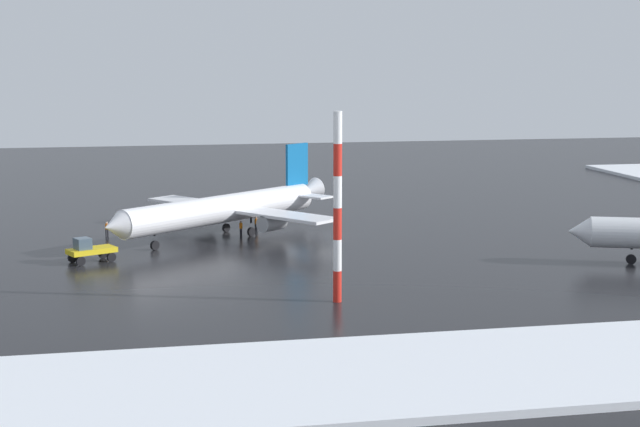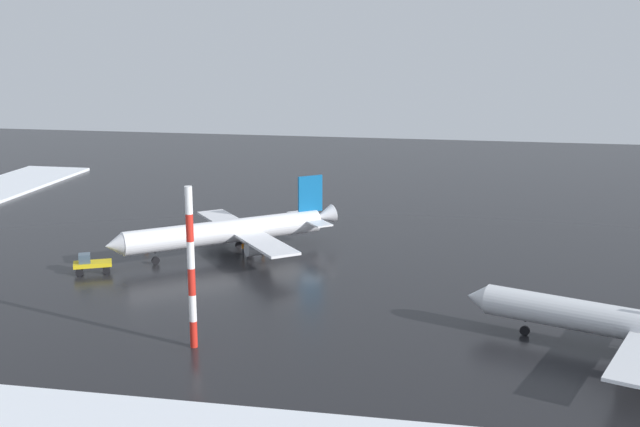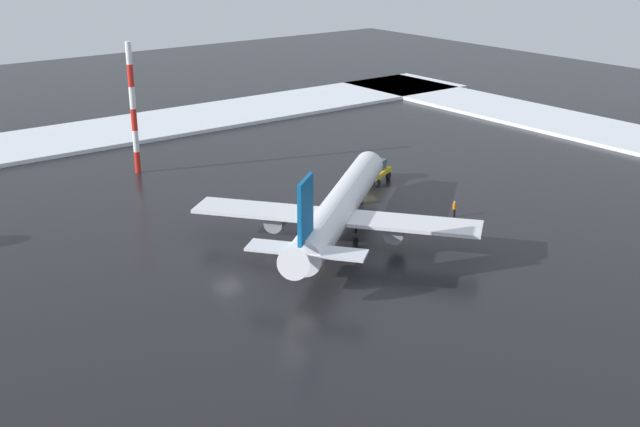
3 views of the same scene
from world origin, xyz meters
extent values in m
plane|color=black|center=(0.00, 0.00, 0.00)|extent=(240.00, 240.00, 0.00)
cube|color=white|center=(0.00, -50.00, 0.26)|extent=(152.00, 16.00, 0.53)
cylinder|color=white|center=(-12.09, 1.10, 3.20)|extent=(23.44, 19.45, 3.11)
cone|color=white|center=(-23.70, -8.09, 3.20)|extent=(3.55, 3.68, 2.95)
cone|color=white|center=(-0.32, 10.40, 3.75)|extent=(4.20, 4.10, 3.02)
cube|color=white|center=(-5.28, -3.08, 2.93)|extent=(10.53, 11.82, 0.33)
cylinder|color=gray|center=(-6.78, -1.93, 2.01)|extent=(3.57, 3.36, 1.83)
cube|color=white|center=(-14.58, 8.68, 2.93)|extent=(10.53, 11.82, 0.33)
cylinder|color=gray|center=(-13.81, 6.96, 2.01)|extent=(3.57, 3.36, 1.83)
cube|color=#0C5999|center=(-2.05, 9.04, 7.13)|extent=(3.07, 2.53, 5.12)
cube|color=white|center=(-0.49, 6.77, 3.57)|extent=(4.59, 4.92, 0.22)
cube|color=white|center=(-3.89, 11.07, 3.57)|extent=(4.59, 4.92, 0.22)
cylinder|color=black|center=(-19.62, -4.86, 1.83)|extent=(0.22, 0.22, 0.64)
cylinder|color=black|center=(-19.62, -4.86, 0.50)|extent=(0.99, 0.87, 1.01)
cylinder|color=black|center=(-8.69, 1.22, 1.83)|extent=(0.22, 0.22, 0.64)
cylinder|color=black|center=(-8.69, 1.22, 0.50)|extent=(0.99, 0.87, 1.01)
cylinder|color=black|center=(-11.18, 4.37, 1.83)|extent=(0.22, 0.22, 0.64)
cylinder|color=black|center=(-11.18, 4.37, 0.50)|extent=(0.99, 0.87, 1.01)
cone|color=silver|center=(21.03, -19.33, 3.10)|extent=(2.99, 3.42, 2.86)
cylinder|color=black|center=(25.75, -21.10, 1.77)|extent=(0.21, 0.21, 0.62)
cylinder|color=black|center=(25.75, -21.10, 0.49)|extent=(1.02, 0.63, 0.97)
cube|color=gold|center=(-25.89, -9.76, 1.15)|extent=(5.10, 3.98, 0.50)
cube|color=#3F5160|center=(-26.71, -10.16, 1.95)|extent=(1.91, 1.96, 1.10)
cylinder|color=black|center=(-26.91, -11.36, 0.45)|extent=(0.95, 0.68, 0.90)
cylinder|color=black|center=(-27.77, -9.57, 0.45)|extent=(0.95, 0.68, 0.90)
cylinder|color=black|center=(-24.01, -9.96, 0.45)|extent=(0.95, 0.68, 0.90)
cylinder|color=black|center=(-24.87, -8.17, 0.45)|extent=(0.95, 0.68, 0.90)
cylinder|color=black|center=(-7.80, 4.24, 0.42)|extent=(0.16, 0.16, 0.85)
cylinder|color=black|center=(-7.64, 4.12, 0.42)|extent=(0.16, 0.16, 0.85)
cylinder|color=orange|center=(-7.72, 4.18, 1.16)|extent=(0.36, 0.36, 0.62)
sphere|color=tan|center=(-7.72, 4.18, 1.59)|extent=(0.24, 0.24, 0.24)
cylinder|color=black|center=(-24.74, 3.99, 0.42)|extent=(0.16, 0.16, 0.85)
cylinder|color=black|center=(-24.55, 4.04, 0.42)|extent=(0.16, 0.16, 0.85)
cylinder|color=orange|center=(-24.65, 4.01, 1.16)|extent=(0.36, 0.36, 0.62)
sphere|color=tan|center=(-24.65, 4.01, 1.59)|extent=(0.24, 0.24, 0.24)
cylinder|color=black|center=(-9.84, 1.76, 0.42)|extent=(0.16, 0.16, 0.85)
cylinder|color=black|center=(-9.74, 1.59, 0.42)|extent=(0.16, 0.16, 0.85)
cylinder|color=orange|center=(-9.79, 1.67, 1.16)|extent=(0.36, 0.36, 0.62)
sphere|color=tan|center=(-9.79, 1.67, 1.59)|extent=(0.24, 0.24, 0.24)
cylinder|color=red|center=(-5.53, -30.03, 1.31)|extent=(0.70, 0.70, 2.62)
cylinder|color=white|center=(-5.53, -30.03, 3.92)|extent=(0.70, 0.70, 2.62)
cylinder|color=red|center=(-5.53, -30.03, 6.54)|extent=(0.70, 0.70, 2.62)
cylinder|color=white|center=(-5.53, -30.03, 9.16)|extent=(0.70, 0.70, 2.62)
cylinder|color=red|center=(-5.53, -30.03, 11.77)|extent=(0.70, 0.70, 2.62)
cylinder|color=white|center=(-5.53, -30.03, 14.39)|extent=(0.70, 0.70, 2.62)
camera|label=1|loc=(-22.30, -106.91, 19.93)|focal=55.00mm
camera|label=2|loc=(19.69, -98.31, 29.91)|focal=45.00mm
camera|label=3|loc=(33.18, 57.23, 28.52)|focal=45.00mm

